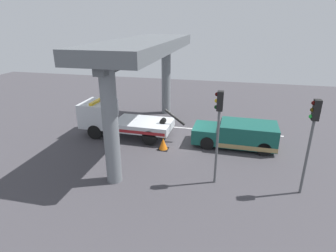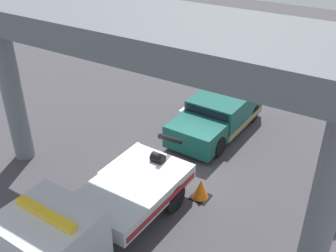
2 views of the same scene
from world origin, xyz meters
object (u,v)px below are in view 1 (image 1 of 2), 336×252
Objects in this scene: traffic_light_near at (312,128)px; traffic_light_far at (218,118)px; traffic_cone_orange at (163,144)px; tow_truck_white at (117,119)px; towed_van_green at (239,135)px.

traffic_light_far is at bearing 0.00° from traffic_light_near.
traffic_light_near is at bearing 180.00° from traffic_light_far.
traffic_cone_orange is (3.41, -3.07, -3.04)m from traffic_light_far.
traffic_light_far reaches higher than tow_truck_white.
traffic_light_far reaches higher than traffic_light_near.
tow_truck_white reaches higher than traffic_cone_orange.
traffic_light_near is at bearing 121.47° from towed_van_green.
tow_truck_white is at bearing -23.31° from traffic_cone_orange.
towed_van_green is (-8.26, 0.02, -0.42)m from tow_truck_white.
traffic_light_far is (4.00, 0.00, 0.09)m from traffic_light_near.
towed_van_green is 6.00m from traffic_light_near.
tow_truck_white is 8.78m from traffic_light_far.
traffic_light_far is (-7.10, 4.67, 2.19)m from tow_truck_white.
tow_truck_white is 8.27m from towed_van_green.
tow_truck_white is at bearing -22.79° from traffic_light_near.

